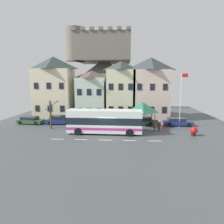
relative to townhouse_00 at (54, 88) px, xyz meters
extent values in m
cube|color=#474D4E|center=(11.01, -11.73, -5.81)|extent=(40.00, 60.00, 0.06)
cube|color=silver|center=(5.01, -13.83, -5.77)|extent=(1.60, 0.20, 0.01)
cube|color=silver|center=(8.01, -13.83, -5.77)|extent=(1.60, 0.20, 0.01)
cube|color=silver|center=(11.01, -13.83, -5.77)|extent=(1.60, 0.20, 0.01)
cube|color=silver|center=(14.01, -13.83, -5.77)|extent=(1.60, 0.20, 0.01)
cube|color=silver|center=(17.01, -13.83, -5.77)|extent=(1.60, 0.20, 0.01)
cube|color=beige|center=(0.00, 0.00, -1.14)|extent=(6.80, 5.47, 9.27)
pyramid|color=#313D3A|center=(0.00, 0.00, 4.63)|extent=(6.80, 5.47, 2.29)
cube|color=black|center=(-2.27, -2.76, -3.56)|extent=(0.80, 0.06, 1.10)
cube|color=black|center=(0.00, -2.76, -3.56)|extent=(0.80, 0.06, 1.10)
cube|color=black|center=(2.27, -2.76, -3.56)|extent=(0.80, 0.06, 1.10)
cube|color=black|center=(-2.27, -2.76, 0.47)|extent=(0.80, 0.06, 1.10)
cube|color=black|center=(0.00, -2.76, 0.47)|extent=(0.80, 0.06, 1.10)
cube|color=black|center=(2.27, -2.76, 0.47)|extent=(0.80, 0.06, 1.10)
cube|color=silver|center=(7.15, 0.61, -1.94)|extent=(5.16, 6.68, 7.67)
pyramid|color=brown|center=(7.15, 0.61, 2.54)|extent=(5.16, 6.68, 1.30)
cube|color=black|center=(5.43, -2.76, -3.94)|extent=(0.80, 0.06, 1.10)
cube|color=black|center=(7.15, -2.76, -3.94)|extent=(0.80, 0.06, 1.10)
cube|color=black|center=(8.87, -2.76, -3.94)|extent=(0.80, 0.06, 1.10)
cube|color=black|center=(5.43, -2.76, -0.61)|extent=(0.80, 0.06, 1.10)
cube|color=black|center=(7.15, -2.76, -0.61)|extent=(0.80, 0.06, 1.10)
cube|color=black|center=(8.87, -2.76, -0.61)|extent=(0.80, 0.06, 1.10)
cube|color=beige|center=(12.65, 0.42, -1.24)|extent=(5.05, 6.29, 9.07)
pyramid|color=#343C37|center=(12.65, 0.42, 4.10)|extent=(5.05, 6.29, 1.63)
cube|color=black|center=(10.97, -2.76, -3.61)|extent=(0.80, 0.06, 1.10)
cube|color=black|center=(12.65, -2.76, -3.61)|extent=(0.80, 0.06, 1.10)
cube|color=black|center=(14.33, -2.76, -3.61)|extent=(0.80, 0.06, 1.10)
cube|color=black|center=(10.97, -2.76, 0.33)|extent=(0.80, 0.06, 1.10)
cube|color=black|center=(12.65, -2.76, 0.33)|extent=(0.80, 0.06, 1.10)
cube|color=black|center=(14.33, -2.76, 0.33)|extent=(0.80, 0.06, 1.10)
cube|color=beige|center=(18.04, -0.05, -1.26)|extent=(6.51, 5.37, 9.04)
pyramid|color=#343C3F|center=(18.04, -0.05, 4.38)|extent=(6.51, 5.37, 2.23)
cube|color=black|center=(15.87, -2.76, -3.62)|extent=(0.80, 0.06, 1.10)
cube|color=black|center=(18.04, -2.76, -3.62)|extent=(0.80, 0.06, 1.10)
cube|color=black|center=(20.21, -2.76, -3.62)|extent=(0.80, 0.06, 1.10)
cube|color=black|center=(15.87, -2.76, 0.31)|extent=(0.80, 0.06, 1.10)
cube|color=black|center=(18.04, -2.76, 0.31)|extent=(0.80, 0.06, 1.10)
cube|color=black|center=(20.21, -2.76, 0.31)|extent=(0.80, 0.06, 1.10)
cone|color=slate|center=(7.73, 17.79, 0.72)|extent=(33.89, 33.89, 12.99)
cube|color=#6B675B|center=(7.73, 17.79, 9.52)|extent=(13.84, 13.84, 6.68)
cylinder|color=slate|center=(0.81, 14.33, 10.20)|extent=(5.14, 5.14, 8.05)
cube|color=#6B675B|center=(1.34, 10.87, 13.20)|extent=(1.06, 0.70, 0.68)
cube|color=#6B675B|center=(3.47, 10.87, 13.20)|extent=(1.06, 0.70, 0.68)
cube|color=#6B675B|center=(5.60, 10.87, 13.20)|extent=(1.06, 0.70, 0.68)
cube|color=#6B675B|center=(7.73, 10.87, 13.20)|extent=(1.06, 0.70, 0.68)
cube|color=#6B675B|center=(9.86, 10.87, 13.20)|extent=(1.06, 0.70, 0.68)
cube|color=#6B675B|center=(11.99, 10.87, 13.20)|extent=(1.06, 0.70, 0.68)
cube|color=#6B675B|center=(14.12, 10.87, 13.20)|extent=(1.06, 0.70, 0.68)
cube|color=white|center=(10.65, -10.76, -4.95)|extent=(10.10, 2.62, 1.15)
cube|color=#BF338C|center=(10.65, -10.76, -4.90)|extent=(10.12, 2.64, 0.36)
cube|color=#19232D|center=(10.65, -10.76, -3.90)|extent=(10.00, 2.58, 0.97)
cube|color=white|center=(10.65, -10.76, -2.96)|extent=(10.10, 2.62, 0.90)
cube|color=#19232D|center=(15.69, -10.87, -3.90)|extent=(0.10, 2.03, 0.93)
cylinder|color=black|center=(14.09, -9.67, -5.28)|extent=(1.01, 0.30, 1.00)
cylinder|color=black|center=(14.04, -11.99, -5.28)|extent=(1.01, 0.30, 1.00)
cylinder|color=black|center=(7.25, -9.54, -5.28)|extent=(1.01, 0.30, 1.00)
cylinder|color=black|center=(7.20, -11.85, -5.28)|extent=(1.01, 0.30, 1.00)
cylinder|color=#473D33|center=(14.41, -5.47, -4.58)|extent=(0.14, 0.14, 2.40)
cylinder|color=#473D33|center=(17.71, -5.47, -4.58)|extent=(0.14, 0.14, 2.40)
cylinder|color=#473D33|center=(14.41, -8.77, -4.58)|extent=(0.14, 0.14, 2.40)
cylinder|color=#473D33|center=(17.71, -8.77, -4.58)|extent=(0.14, 0.14, 2.40)
pyramid|color=#296D53|center=(16.06, -7.12, -2.60)|extent=(3.60, 3.60, 1.56)
cube|color=#2A5436|center=(16.25, -4.90, -5.31)|extent=(3.85, 1.89, 0.57)
cube|color=#1E232D|center=(16.44, -4.89, -4.76)|extent=(2.32, 1.64, 0.53)
cylinder|color=black|center=(15.01, -5.79, -5.46)|extent=(0.64, 0.21, 0.64)
cylinder|color=black|center=(14.98, -4.05, -5.46)|extent=(0.64, 0.21, 0.64)
cylinder|color=black|center=(17.53, -5.75, -5.46)|extent=(0.64, 0.21, 0.64)
cylinder|color=black|center=(17.50, -4.00, -5.46)|extent=(0.64, 0.21, 0.64)
cube|color=navy|center=(2.66, -5.40, -5.28)|extent=(4.36, 1.94, 0.64)
cube|color=#1E232D|center=(2.45, -5.41, -4.66)|extent=(2.64, 1.65, 0.59)
cylinder|color=black|center=(4.03, -4.51, -5.46)|extent=(0.65, 0.23, 0.64)
cylinder|color=black|center=(4.11, -6.15, -5.46)|extent=(0.65, 0.23, 0.64)
cylinder|color=black|center=(1.21, -4.65, -5.46)|extent=(0.65, 0.23, 0.64)
cylinder|color=black|center=(1.29, -6.29, -5.46)|extent=(0.65, 0.23, 0.64)
cube|color=navy|center=(21.91, -5.36, -5.30)|extent=(4.55, 1.85, 0.60)
cube|color=#1E232D|center=(21.69, -5.35, -4.77)|extent=(2.74, 1.60, 0.47)
cylinder|color=black|center=(23.42, -4.55, -5.46)|extent=(0.64, 0.21, 0.64)
cylinder|color=black|center=(23.38, -6.22, -5.46)|extent=(0.64, 0.21, 0.64)
cylinder|color=black|center=(20.44, -4.49, -5.46)|extent=(0.64, 0.21, 0.64)
cylinder|color=black|center=(20.40, -6.16, -5.46)|extent=(0.64, 0.21, 0.64)
cube|color=#2C5833|center=(-2.30, -5.44, -5.32)|extent=(4.49, 2.41, 0.56)
cube|color=#1E232D|center=(-2.51, -5.41, -4.80)|extent=(2.76, 1.97, 0.48)
cylinder|color=black|center=(-0.78, -4.71, -5.46)|extent=(0.66, 0.28, 0.64)
cylinder|color=black|center=(-1.00, -6.51, -5.46)|extent=(0.66, 0.28, 0.64)
cylinder|color=black|center=(-3.59, -4.36, -5.46)|extent=(0.66, 0.28, 0.64)
cylinder|color=black|center=(-3.81, -6.17, -5.46)|extent=(0.66, 0.28, 0.64)
cylinder|color=#38332D|center=(18.30, -11.15, -5.37)|extent=(0.14, 0.14, 0.80)
cylinder|color=#38332D|center=(18.43, -11.29, -5.37)|extent=(0.14, 0.14, 0.80)
cylinder|color=#512323|center=(18.37, -11.22, -4.68)|extent=(0.31, 0.31, 0.68)
sphere|color=#D1AD89|center=(18.37, -11.22, -4.24)|extent=(0.22, 0.22, 0.22)
cylinder|color=black|center=(18.39, -8.75, -5.38)|extent=(0.15, 0.15, 0.79)
cylinder|color=black|center=(18.36, -8.95, -5.38)|extent=(0.15, 0.15, 0.79)
cylinder|color=#512323|center=(18.37, -8.85, -4.75)|extent=(0.32, 0.32, 0.58)
sphere|color=tan|center=(18.37, -8.85, -4.35)|extent=(0.23, 0.23, 0.23)
cube|color=brown|center=(18.03, -5.52, -5.33)|extent=(1.49, 0.45, 0.08)
cube|color=brown|center=(18.03, -5.29, -5.11)|extent=(1.49, 0.06, 0.40)
cube|color=#2D2D33|center=(17.37, -5.52, -5.55)|extent=(0.08, 0.36, 0.45)
cube|color=#2D2D33|center=(18.70, -5.52, -5.55)|extent=(0.08, 0.36, 0.45)
cylinder|color=silver|center=(21.95, -6.09, -1.62)|extent=(0.10, 0.10, 8.31)
cube|color=red|center=(22.40, -6.09, 2.18)|extent=(0.90, 0.03, 0.56)
cylinder|color=black|center=(22.46, -11.23, -5.65)|extent=(0.58, 0.58, 0.25)
sphere|color=#B21919|center=(22.46, -11.23, -5.04)|extent=(0.97, 0.97, 0.97)
cylinder|color=#47382D|center=(2.30, -8.54, -3.65)|extent=(0.25, 0.25, 4.25)
cylinder|color=#47382D|center=(2.90, -8.52, -1.96)|extent=(1.24, 0.10, 0.85)
cylinder|color=#47382D|center=(2.41, -9.01, -2.77)|extent=(0.29, 1.00, 0.73)
cylinder|color=#47382D|center=(2.14, -8.14, -2.83)|extent=(0.41, 0.88, 1.22)
cylinder|color=#47382D|center=(2.81, -8.16, -2.01)|extent=(1.12, 0.87, 0.81)
cylinder|color=#47382D|center=(1.94, -8.56, -3.02)|extent=(0.79, 0.13, 0.71)
cylinder|color=#47382D|center=(2.32, -8.94, -2.61)|extent=(0.13, 0.87, 0.62)
cylinder|color=#47382D|center=(2.53, -8.69, -2.11)|extent=(0.53, 0.39, 0.96)
camera|label=1|loc=(13.35, -37.39, 1.55)|focal=32.13mm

